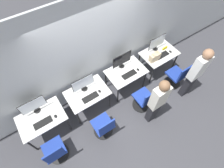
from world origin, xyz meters
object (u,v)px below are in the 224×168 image
Objects in this scene: office_chair_far_left at (56,152)px; mouse_far_right at (170,52)px; office_chair_left at (104,127)px; keyboard_far_right at (162,55)px; monitor_far_right at (157,43)px; office_chair_right at (144,100)px; person_far_right at (196,73)px; monitor_right at (122,60)px; mouse_left at (100,91)px; monitor_left at (83,83)px; monitor_far_left at (33,106)px; keyboard_right at (129,74)px; office_chair_far_right at (177,77)px; keyboard_far_left at (43,123)px; handbag at (155,57)px; mouse_far_left at (56,116)px; person_right at (157,102)px; keyboard_left at (90,97)px.

mouse_far_right is (3.82, 0.59, 0.36)m from office_chair_far_left.
office_chair_left is (1.16, -0.10, 0.00)m from office_chair_far_left.
monitor_far_right is at bearing 90.00° from keyboard_far_right.
office_chair_right is 0.53× the size of person_far_right.
monitor_far_right reaches higher than office_chair_far_left.
monitor_right is 1.82m from person_far_right.
person_far_right is (2.16, -0.96, 0.20)m from mouse_left.
office_chair_right is (1.18, -0.92, -0.59)m from monitor_left.
person_far_right is at bearing -83.82° from keyboard_far_right.
keyboard_right is (2.32, -0.35, -0.23)m from monitor_far_left.
keyboard_far_left is at bearing 170.41° from office_chair_far_right.
monitor_far_left is 2.62m from office_chair_right.
person_far_right reaches higher than handbag.
mouse_far_left is 2.90m from handbag.
office_chair_right is at bearing -15.74° from keyboard_far_left.
monitor_far_left is 1.84× the size of handbag.
keyboard_right is 1.42m from office_chair_far_right.
keyboard_far_left is 2.53m from person_right.
handbag is (-0.58, 0.03, 0.10)m from mouse_far_right.
office_chair_right is (2.34, -0.66, -0.36)m from keyboard_far_left.
monitor_left is 1.00× the size of monitor_far_right.
office_chair_right is 1.66× the size of monitor_far_right.
monitor_right is (2.32, 0.34, 0.23)m from keyboard_far_left.
monitor_far_left is 0.60× the size of office_chair_far_right.
office_chair_far_left reaches higher than keyboard_far_right.
monitor_left is 0.60× the size of office_chair_right.
keyboard_right is (1.16, 0.03, 0.00)m from keyboard_left.
person_right is 1.43m from office_chair_far_right.
mouse_left is 0.10× the size of office_chair_left.
monitor_far_right is (1.16, -0.02, 0.00)m from monitor_right.
monitor_far_right is (3.55, 0.91, 0.59)m from office_chair_far_left.
mouse_far_right is (0.28, -0.32, -0.23)m from monitor_far_right.
office_chair_left is at bearing -163.17° from keyboard_far_right.
keyboard_far_left is 0.44× the size of office_chair_left.
monitor_left is at bearing -176.17° from monitor_right.
office_chair_far_left reaches higher than keyboard_right.
keyboard_left and keyboard_right have the same top height.
mouse_left is 1.00× the size of mouse_far_right.
office_chair_right is 1.38m from keyboard_far_right.
monitor_right is at bearing 164.93° from keyboard_far_right.
keyboard_right is 0.44× the size of office_chair_far_right.
keyboard_left is (0.00, -0.29, -0.23)m from monitor_left.
keyboard_right is at bearing 0.41° from mouse_left.
monitor_far_left reaches higher than keyboard_right.
monitor_far_left is 1.16m from monitor_left.
monitor_far_left reaches higher than keyboard_far_left.
office_chair_far_left is 1.66× the size of monitor_left.
monitor_left is at bearing 12.80° from keyboard_far_left.
keyboard_far_left is at bearing 179.98° from mouse_far_right.
person_right is at bearing -144.84° from mouse_far_right.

